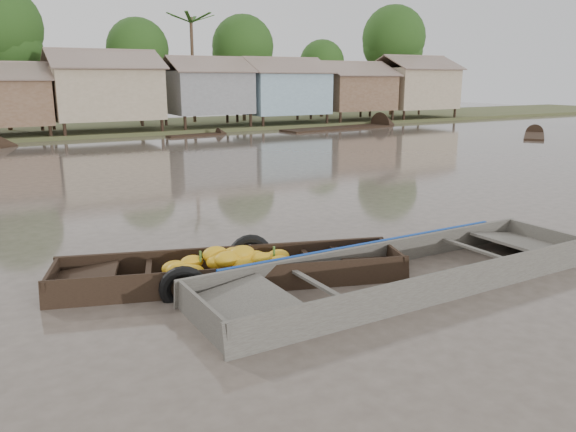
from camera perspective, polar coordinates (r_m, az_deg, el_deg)
ground at (r=10.65m, az=2.78°, el=-5.98°), size 120.00×120.00×0.00m
riverbank at (r=41.19m, az=-18.13°, el=12.47°), size 120.00×12.47×10.22m
banana_boat at (r=10.35m, az=-6.02°, el=-5.52°), size 6.49×3.33×0.91m
viewer_boat at (r=10.44m, az=11.82°, el=-6.27°), size 8.02×2.21×0.64m
distant_boats at (r=36.70m, az=-0.82°, el=8.16°), size 38.01×14.17×0.35m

